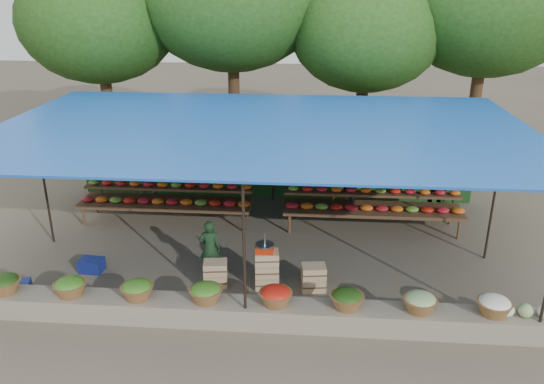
# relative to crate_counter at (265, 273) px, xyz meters

# --- Properties ---
(ground) EXTENTS (60.00, 60.00, 0.00)m
(ground) POSITION_rel_crate_counter_xyz_m (-0.21, 1.56, -0.31)
(ground) COLOR brown
(ground) RESTS_ON ground
(stone_curb) EXTENTS (10.60, 0.55, 0.40)m
(stone_curb) POSITION_rel_crate_counter_xyz_m (-0.21, -1.19, -0.11)
(stone_curb) COLOR gray
(stone_curb) RESTS_ON ground
(stall_canopy) EXTENTS (10.80, 6.60, 2.82)m
(stall_canopy) POSITION_rel_crate_counter_xyz_m (-0.21, 1.63, 2.37)
(stall_canopy) COLOR black
(stall_canopy) RESTS_ON ground
(produce_baskets) EXTENTS (8.98, 0.58, 0.34)m
(produce_baskets) POSITION_rel_crate_counter_xyz_m (-0.31, -1.19, 0.25)
(produce_baskets) COLOR brown
(produce_baskets) RESTS_ON stone_curb
(netting_backdrop) EXTENTS (10.60, 0.06, 2.50)m
(netting_backdrop) POSITION_rel_crate_counter_xyz_m (-0.21, 4.71, 0.94)
(netting_backdrop) COLOR #1B4C1E
(netting_backdrop) RESTS_ON ground
(tree_row) EXTENTS (16.51, 5.50, 7.12)m
(tree_row) POSITION_rel_crate_counter_xyz_m (0.29, 7.65, 4.39)
(tree_row) COLOR #362613
(tree_row) RESTS_ON ground
(fruit_table_left) EXTENTS (4.21, 0.95, 0.93)m
(fruit_table_left) POSITION_rel_crate_counter_xyz_m (-2.70, 2.91, 0.30)
(fruit_table_left) COLOR #43271B
(fruit_table_left) RESTS_ON ground
(fruit_table_right) EXTENTS (4.21, 0.95, 0.93)m
(fruit_table_right) POSITION_rel_crate_counter_xyz_m (2.30, 2.91, 0.30)
(fruit_table_right) COLOR #43271B
(fruit_table_right) RESTS_ON ground
(crate_counter) EXTENTS (2.39, 0.40, 0.77)m
(crate_counter) POSITION_rel_crate_counter_xyz_m (0.00, 0.00, 0.00)
(crate_counter) COLOR tan
(crate_counter) RESTS_ON ground
(weighing_scale) EXTENTS (0.35, 0.35, 0.38)m
(weighing_scale) POSITION_rel_crate_counter_xyz_m (-0.01, -0.00, 0.55)
(weighing_scale) COLOR red
(weighing_scale) RESTS_ON crate_counter
(vendor_seated) EXTENTS (0.45, 0.31, 1.19)m
(vendor_seated) POSITION_rel_crate_counter_xyz_m (-1.15, 0.39, 0.28)
(vendor_seated) COLOR #17341C
(vendor_seated) RESTS_ON ground
(customer_left) EXTENTS (0.92, 0.77, 1.71)m
(customer_left) POSITION_rel_crate_counter_xyz_m (-3.42, 3.83, 0.54)
(customer_left) COLOR slate
(customer_left) RESTS_ON ground
(customer_mid) EXTENTS (1.25, 1.04, 1.68)m
(customer_mid) POSITION_rel_crate_counter_xyz_m (1.82, 3.54, 0.53)
(customer_mid) COLOR slate
(customer_mid) RESTS_ON ground
(customer_right) EXTENTS (1.10, 0.89, 1.74)m
(customer_right) POSITION_rel_crate_counter_xyz_m (3.87, 3.66, 0.56)
(customer_right) COLOR slate
(customer_right) RESTS_ON ground
(blue_crate_front) EXTENTS (0.58, 0.49, 0.30)m
(blue_crate_front) POSITION_rel_crate_counter_xyz_m (-4.63, -0.71, -0.16)
(blue_crate_front) COLOR navy
(blue_crate_front) RESTS_ON ground
(blue_crate_back) EXTENTS (0.49, 0.37, 0.28)m
(blue_crate_back) POSITION_rel_crate_counter_xyz_m (-3.60, 0.33, -0.17)
(blue_crate_back) COLOR navy
(blue_crate_back) RESTS_ON ground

